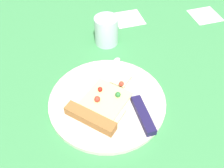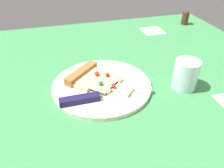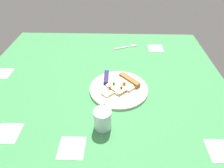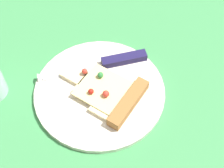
% 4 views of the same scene
% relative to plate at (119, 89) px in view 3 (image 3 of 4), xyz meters
% --- Properties ---
extents(ground_plane, '(1.23, 1.23, 0.03)m').
position_rel_plate_xyz_m(ground_plane, '(-0.01, -0.09, -0.02)').
color(ground_plane, '#3D8C4C').
rests_on(ground_plane, ground).
extents(plate, '(0.27, 0.27, 0.01)m').
position_rel_plate_xyz_m(plate, '(0.00, 0.00, 0.00)').
color(plate, silver).
rests_on(plate, ground_plane).
extents(pizza_slice, '(0.18, 0.18, 0.03)m').
position_rel_plate_xyz_m(pizza_slice, '(-0.02, 0.02, 0.01)').
color(pizza_slice, beige).
rests_on(pizza_slice, plate).
extents(knife, '(0.24, 0.02, 0.02)m').
position_rel_plate_xyz_m(knife, '(-0.02, -0.06, 0.01)').
color(knife, silver).
rests_on(knife, plate).
extents(drinking_glass, '(0.07, 0.07, 0.08)m').
position_rel_plate_xyz_m(drinking_glass, '(0.22, -0.06, 0.04)').
color(drinking_glass, silver).
rests_on(drinking_glass, ground_plane).
extents(fork, '(0.08, 0.15, 0.01)m').
position_rel_plate_xyz_m(fork, '(-0.42, 0.05, -0.00)').
color(fork, silver).
rests_on(fork, ground_plane).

